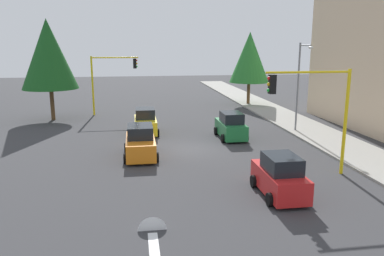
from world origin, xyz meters
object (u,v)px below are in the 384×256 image
object	(u,v)px
tree_opposite_side	(48,54)
car_red	(280,177)
street_lamp_curbside	(300,78)
traffic_signal_far_right	(111,74)
car_yellow	(145,122)
car_orange	(140,143)
tree_roadside_far	(250,57)
traffic_signal_near_left	(315,101)
car_green	(231,126)

from	to	relation	value
tree_opposite_side	car_red	size ratio (longest dim) A/B	2.46
street_lamp_curbside	traffic_signal_far_right	bearing A→B (deg)	-124.87
street_lamp_curbside	car_yellow	world-z (taller)	street_lamp_curbside
street_lamp_curbside	car_orange	world-z (taller)	street_lamp_curbside
tree_opposite_side	tree_roadside_far	bearing A→B (deg)	106.31
traffic_signal_near_left	traffic_signal_far_right	size ratio (longest dim) A/B	0.98
tree_opposite_side	car_yellow	size ratio (longest dim) A/B	2.43
traffic_signal_far_right	car_orange	size ratio (longest dim) A/B	1.41
street_lamp_curbside	car_orange	bearing A→B (deg)	-69.10
traffic_signal_near_left	car_yellow	size ratio (longest dim) A/B	1.51
car_red	car_orange	bearing A→B (deg)	-139.36
traffic_signal_near_left	traffic_signal_far_right	bearing A→B (deg)	-150.31
car_yellow	tree_opposite_side	bearing A→B (deg)	-129.37
traffic_signal_far_right	street_lamp_curbside	size ratio (longest dim) A/B	0.82
traffic_signal_far_right	car_red	xyz separation A→B (m)	(22.41, 8.74, -3.17)
traffic_signal_far_right	tree_opposite_side	world-z (taller)	tree_opposite_side
street_lamp_curbside	car_green	xyz separation A→B (m)	(0.91, -5.66, -3.45)
car_yellow	traffic_signal_near_left	bearing A→B (deg)	36.89
traffic_signal_far_right	street_lamp_curbside	world-z (taller)	street_lamp_curbside
tree_opposite_side	car_green	size ratio (longest dim) A/B	2.35
car_yellow	car_red	xyz separation A→B (m)	(13.62, 5.74, -0.00)
car_green	tree_opposite_side	bearing A→B (deg)	-122.60
tree_opposite_side	car_yellow	distance (m)	11.87
car_green	car_yellow	distance (m)	6.73
street_lamp_curbside	car_orange	xyz separation A→B (m)	(4.74, -12.42, -3.45)
car_orange	traffic_signal_far_right	bearing A→B (deg)	-170.67
street_lamp_curbside	car_red	distance (m)	13.95
traffic_signal_far_right	tree_opposite_side	bearing A→B (deg)	-69.29
car_orange	tree_roadside_far	bearing A→B (deg)	146.38
traffic_signal_far_right	street_lamp_curbside	xyz separation A→B (m)	(10.39, 14.91, 0.28)
traffic_signal_near_left	car_yellow	xyz separation A→B (m)	(-11.20, -8.41, -3.11)
street_lamp_curbside	tree_opposite_side	size ratio (longest dim) A/B	0.77
tree_opposite_side	traffic_signal_near_left	bearing A→B (deg)	42.85
car_green	car_orange	bearing A→B (deg)	-60.42
car_green	car_yellow	xyz separation A→B (m)	(-2.50, -6.25, -0.00)
street_lamp_curbside	car_green	bearing A→B (deg)	-80.90
car_yellow	car_green	bearing A→B (deg)	68.21
car_red	car_yellow	bearing A→B (deg)	-157.13
car_orange	car_yellow	size ratio (longest dim) A/B	1.09
street_lamp_curbside	tree_opposite_side	world-z (taller)	tree_opposite_side
tree_opposite_side	car_yellow	bearing A→B (deg)	50.63
car_red	car_green	bearing A→B (deg)	177.38
traffic_signal_near_left	car_green	size ratio (longest dim) A/B	1.46
tree_roadside_far	car_orange	world-z (taller)	tree_roadside_far
street_lamp_curbside	tree_opposite_side	xyz separation A→B (m)	(-8.39, -20.20, 1.65)
car_green	car_red	distance (m)	11.13
tree_roadside_far	car_yellow	bearing A→B (deg)	-43.66
traffic_signal_near_left	car_red	size ratio (longest dim) A/B	1.53
tree_roadside_far	car_yellow	xyz separation A→B (m)	(12.80, -12.21, -4.51)
street_lamp_curbside	car_red	bearing A→B (deg)	-27.17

